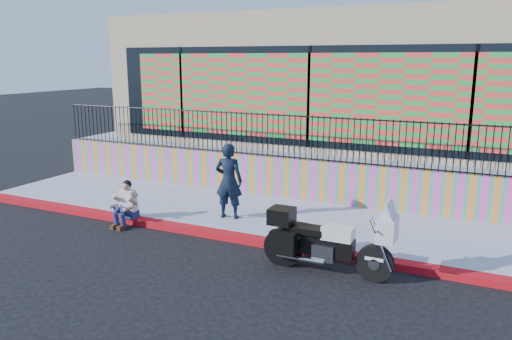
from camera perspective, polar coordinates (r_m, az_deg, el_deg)
The scene contains 10 objects.
ground at distance 10.97m, azimuth -1.55°, elevation -8.20°, with size 90.00×90.00×0.00m, color black.
red_curb at distance 10.94m, azimuth -1.55°, elevation -7.83°, with size 16.00×0.30×0.15m, color #B80D1C.
sidewalk at distance 12.36m, azimuth 1.92°, elevation -5.42°, with size 16.00×3.00×0.15m, color #929CB0.
mural_wall at distance 13.62m, azimuth 4.62°, elevation -1.01°, with size 16.00×0.20×1.10m, color #FB42AE.
metal_fence at distance 13.39m, azimuth 4.70°, elevation 3.77°, with size 15.80×0.04×1.20m, color black, non-canonical shape.
elevated_platform at distance 18.39m, azimuth 10.27°, elevation 2.15°, with size 16.00×10.00×1.25m, color #929CB0.
storefront_building at distance 17.90m, azimuth 10.42°, elevation 10.32°, with size 14.00×8.06×4.00m.
police_motorcycle at distance 9.36m, azimuth 7.95°, elevation -7.91°, with size 2.42×0.80×1.51m.
police_officer at distance 11.86m, azimuth -3.13°, elevation -1.24°, with size 0.66×0.44×1.82m, color black.
seated_man at distance 12.24m, azimuth -14.80°, elevation -4.18°, with size 0.54×0.71×1.06m.
Camera 1 is at (4.65, -9.14, 3.89)m, focal length 35.00 mm.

